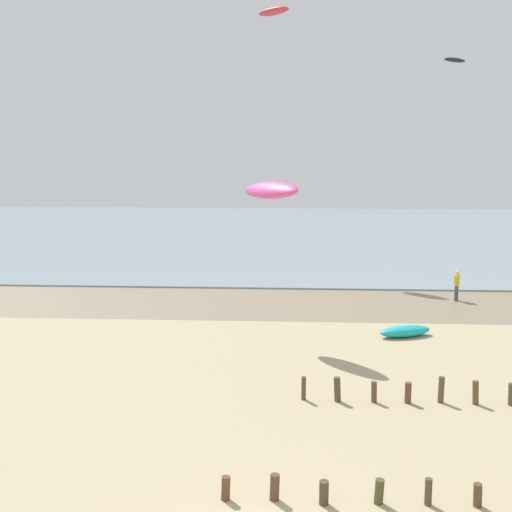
# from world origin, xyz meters

# --- Properties ---
(wet_sand_strip) EXTENTS (120.00, 7.99, 0.01)m
(wet_sand_strip) POSITION_xyz_m (0.00, 23.26, 0.00)
(wet_sand_strip) COLOR #84755B
(wet_sand_strip) RESTS_ON ground
(sea) EXTENTS (160.00, 70.00, 0.10)m
(sea) POSITION_xyz_m (0.00, 62.25, 0.05)
(sea) COLOR #7F939E
(sea) RESTS_ON ground
(groyne_near) EXTENTS (10.60, 0.36, 0.64)m
(groyne_near) POSITION_xyz_m (3.34, 2.60, 0.28)
(groyne_near) COLOR brown
(groyne_near) RESTS_ON ground
(person_mid_beach) EXTENTS (0.37, 0.51, 1.71)m
(person_mid_beach) POSITION_xyz_m (9.68, 24.61, 0.92)
(person_mid_beach) COLOR #4C4C56
(person_mid_beach) RESTS_ON ground
(grounded_kite) EXTENTS (2.64, 1.73, 0.50)m
(grounded_kite) POSITION_xyz_m (5.47, 16.87, 0.25)
(grounded_kite) COLOR #19B2B7
(grounded_kite) RESTS_ON ground
(kite_aloft_1) EXTENTS (2.46, 1.98, 0.55)m
(kite_aloft_1) POSITION_xyz_m (14.02, 45.32, 16.42)
(kite_aloft_1) COLOR black
(kite_aloft_2) EXTENTS (3.23, 3.54, 1.04)m
(kite_aloft_2) POSITION_xyz_m (-0.57, 16.53, 6.56)
(kite_aloft_2) COLOR #E54C99
(kite_aloft_5) EXTENTS (2.87, 2.72, 0.58)m
(kite_aloft_5) POSITION_xyz_m (-1.17, 37.93, 18.88)
(kite_aloft_5) COLOR red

